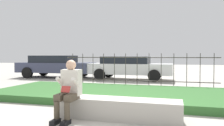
{
  "coord_description": "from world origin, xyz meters",
  "views": [
    {
      "loc": [
        1.47,
        -4.35,
        1.3
      ],
      "look_at": [
        -0.28,
        1.81,
        1.1
      ],
      "focal_mm": 35.0,
      "sensor_mm": 36.0,
      "label": 1
    }
  ],
  "objects_px": {
    "stone_bench": "(118,110)",
    "car_parked_center": "(128,67)",
    "person_seated_reader": "(69,87)",
    "car_parked_left": "(56,65)"
  },
  "relations": [
    {
      "from": "car_parked_center",
      "to": "car_parked_left",
      "type": "height_order",
      "value": "car_parked_left"
    },
    {
      "from": "car_parked_center",
      "to": "car_parked_left",
      "type": "distance_m",
      "value": 4.49
    },
    {
      "from": "stone_bench",
      "to": "car_parked_left",
      "type": "height_order",
      "value": "car_parked_left"
    },
    {
      "from": "stone_bench",
      "to": "car_parked_center",
      "type": "height_order",
      "value": "car_parked_center"
    },
    {
      "from": "person_seated_reader",
      "to": "car_parked_center",
      "type": "xyz_separation_m",
      "value": [
        -0.37,
        7.85,
        0.04
      ]
    },
    {
      "from": "stone_bench",
      "to": "car_parked_center",
      "type": "relative_size",
      "value": 0.55
    },
    {
      "from": "car_parked_center",
      "to": "person_seated_reader",
      "type": "bearing_deg",
      "value": -86.86
    },
    {
      "from": "stone_bench",
      "to": "person_seated_reader",
      "type": "xyz_separation_m",
      "value": [
        -0.95,
        -0.31,
        0.47
      ]
    },
    {
      "from": "person_seated_reader",
      "to": "car_parked_center",
      "type": "bearing_deg",
      "value": 92.71
    },
    {
      "from": "stone_bench",
      "to": "car_parked_left",
      "type": "distance_m",
      "value": 9.47
    }
  ]
}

